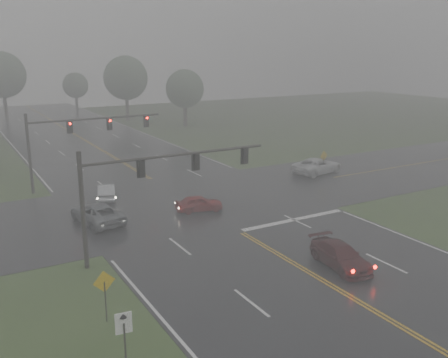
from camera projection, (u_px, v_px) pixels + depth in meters
ground at (420, 338)px, 20.78m from camera, size 180.00×180.00×0.00m
main_road at (200, 209)px, 37.55m from camera, size 18.00×160.00×0.02m
cross_street at (189, 202)px, 39.22m from camera, size 120.00×14.00×0.02m
stop_bar at (294, 220)px, 35.02m from camera, size 8.50×0.50×0.01m
sedan_maroon at (340, 267)px, 27.58m from camera, size 2.35×4.58×1.27m
sedan_red at (199, 211)px, 36.94m from camera, size 3.72×2.14×1.19m
sedan_silver at (107, 199)px, 39.85m from camera, size 2.34×3.97×1.24m
car_grey at (98, 223)px, 34.42m from camera, size 3.07×5.28×1.38m
pickup_white at (317, 173)px, 48.09m from camera, size 5.68×3.33×1.48m
signal_gantry_near at (144, 179)px, 27.96m from camera, size 11.48×0.29×6.54m
signal_gantry_far at (72, 134)px, 42.06m from camera, size 11.54×0.34×6.63m
sign_diamond_west at (105, 288)px, 21.64m from camera, size 1.01×0.13×2.43m
sign_arrow_white at (124, 334)px, 17.66m from camera, size 0.61×0.12×2.73m
sign_diamond_east at (324, 159)px, 47.00m from camera, size 0.98×0.20×2.37m
tree_ne_a at (126, 78)px, 81.48m from camera, size 7.19×7.19×10.55m
tree_n_mid at (2, 75)px, 82.30m from camera, size 7.64×7.64×11.22m
tree_e_near at (185, 89)px, 76.19m from camera, size 5.86×5.86×8.60m
tree_n_far at (75, 85)px, 96.01m from camera, size 4.89×4.89×7.18m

